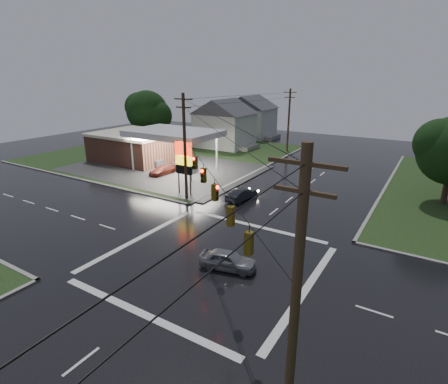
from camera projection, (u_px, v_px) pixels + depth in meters
The scene contains 14 objects.
ground at pixel (212, 260), 25.15m from camera, with size 120.00×120.00×0.00m, color black.
grass_nw at pixel (168, 153), 59.02m from camera, with size 36.00×36.00×0.08m, color black.
gas_station at pixel (142, 145), 52.98m from camera, with size 26.20×18.00×5.60m.
pylon_sign at pixel (184, 159), 37.55m from camera, with size 2.00×0.35×6.00m.
utility_pole_nw at pixel (185, 146), 35.70m from camera, with size 2.20×0.32×11.00m.
utility_pole_se at pixel (295, 309), 10.94m from camera, with size 2.20×0.32×11.00m.
utility_pole_n at pixel (289, 120), 58.79m from camera, with size 2.20×0.32×10.50m.
traffic_signals at pixel (211, 174), 23.05m from camera, with size 26.87×26.87×1.47m.
house_near at pixel (225, 123), 63.19m from camera, with size 11.05×8.48×8.60m.
house_far at pixel (250, 116), 73.38m from camera, with size 11.05×8.48×8.60m.
tree_nw_behind at pixel (148, 112), 64.18m from camera, with size 8.93×7.60×10.00m.
car_north at pixel (242, 194), 36.92m from camera, with size 1.39×3.98×1.31m, color #212329.
car_crossing at pixel (228, 260), 23.84m from camera, with size 1.58×3.92×1.34m, color slate.
car_pump at pixel (163, 170), 46.40m from camera, with size 1.70×4.18×1.21m, color #5E1F15.
Camera 1 is at (12.42, -18.50, 12.69)m, focal length 28.00 mm.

